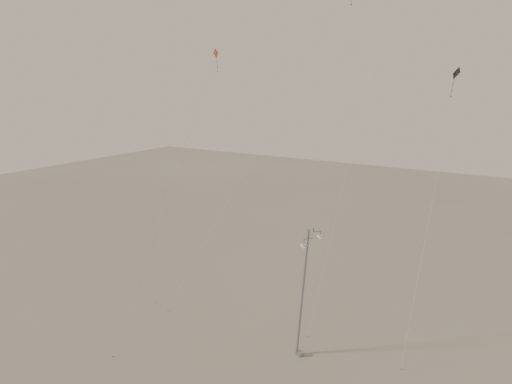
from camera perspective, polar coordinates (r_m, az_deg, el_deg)
The scene contains 6 objects.
ground at distance 29.36m, azimuth -4.05°, elevation -23.74°, with size 160.00×160.00×0.00m, color gray.
street_lamp at distance 27.67m, azimuth 6.90°, elevation -13.75°, with size 1.65×1.25×9.58m.
kite_0 at distance 40.28m, azimuth -11.93°, elevation 22.56°, with size 4.07×9.11×30.71m.
kite_1 at distance 33.83m, azimuth 7.62°, elevation 18.70°, with size 10.96×11.57×26.84m.
kite_3 at distance 31.67m, azimuth -8.96°, elevation 10.07°, with size 1.49×11.74×21.31m.
kite_4 at distance 28.46m, azimuth 25.33°, elevation 7.19°, with size 1.03×4.91×19.55m.
Camera 1 is at (13.48, -18.80, 18.08)m, focal length 28.00 mm.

